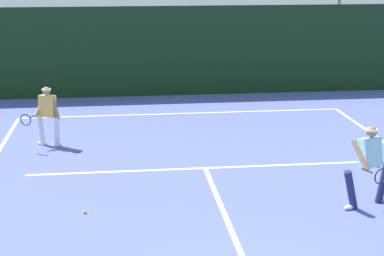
# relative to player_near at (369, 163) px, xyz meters

# --- Properties ---
(court_line_baseline_far) EXTENTS (9.76, 0.10, 0.01)m
(court_line_baseline_far) POSITION_rel_player_near_xyz_m (-2.76, 7.60, -0.86)
(court_line_baseline_far) COLOR white
(court_line_baseline_far) RESTS_ON ground_plane
(court_line_service) EXTENTS (7.95, 0.10, 0.01)m
(court_line_service) POSITION_rel_player_near_xyz_m (-2.76, 2.52, -0.86)
(court_line_service) COLOR white
(court_line_service) RESTS_ON ground_plane
(court_line_centre) EXTENTS (0.10, 6.40, 0.01)m
(court_line_centre) POSITION_rel_player_near_xyz_m (-2.76, -0.75, -0.86)
(court_line_centre) COLOR white
(court_line_centre) RESTS_ON ground_plane
(player_near) EXTENTS (1.11, 0.98, 1.59)m
(player_near) POSITION_rel_player_near_xyz_m (0.00, 0.00, 0.00)
(player_near) COLOR #1E234C
(player_near) RESTS_ON ground_plane
(player_far) EXTENTS (0.97, 0.82, 1.52)m
(player_far) POSITION_rel_player_near_xyz_m (-6.44, 4.69, -0.04)
(player_far) COLOR silver
(player_far) RESTS_ON ground_plane
(tennis_ball) EXTENTS (0.07, 0.07, 0.07)m
(tennis_ball) POSITION_rel_player_near_xyz_m (-5.34, 0.27, -0.83)
(tennis_ball) COLOR #D1E033
(tennis_ball) RESTS_ON ground_plane
(back_fence_windscreen) EXTENTS (19.84, 0.12, 3.05)m
(back_fence_windscreen) POSITION_rel_player_near_xyz_m (-2.76, 10.26, 0.66)
(back_fence_windscreen) COLOR black
(back_fence_windscreen) RESTS_ON ground_plane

